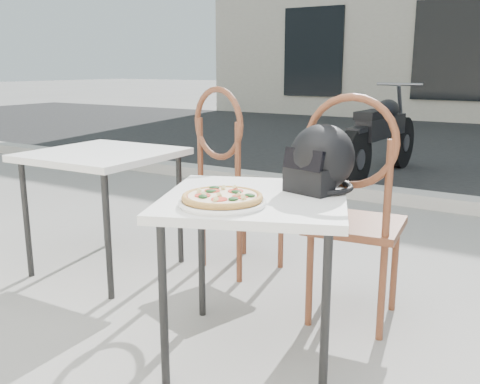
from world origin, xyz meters
The scene contains 10 objects.
ground centered at (0.00, 0.00, 0.00)m, with size 80.00×80.00×0.00m, color gray.
curb centered at (0.00, 3.00, 0.06)m, with size 30.00×0.25×0.12m, color #ADA9A2.
cafe_table_main centered at (-0.33, -0.04, 0.65)m, with size 0.98×0.98×0.72m.
plate centered at (-0.36, -0.24, 0.73)m, with size 0.45×0.45×0.02m.
pizza centered at (-0.36, -0.24, 0.75)m, with size 0.34×0.34×0.04m.
helmet centered at (-0.14, 0.20, 0.85)m, with size 0.34×0.35×0.29m.
cafe_chair_main centered at (-0.06, 0.44, 0.63)m, with size 0.48×0.48×1.13m.
cafe_table_side centered at (-1.61, 0.35, 0.68)m, with size 0.81×0.81×0.75m.
cafe_chair_side centered at (-0.94, 0.75, 0.63)m, with size 0.54×0.54×1.14m.
motorcycle centered at (-1.05, 4.07, 0.46)m, with size 0.55×2.12×1.06m.
Camera 1 is at (0.76, -1.92, 1.25)m, focal length 40.00 mm.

